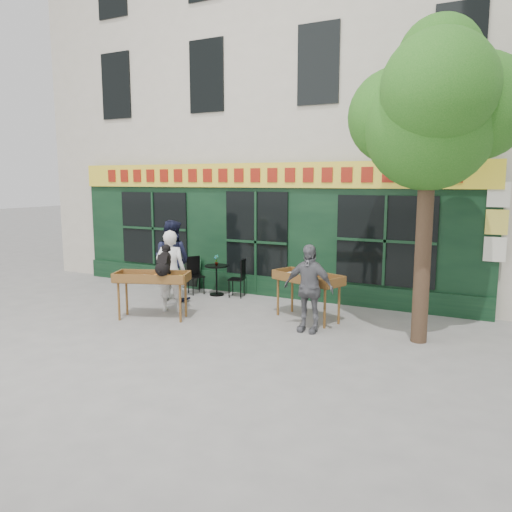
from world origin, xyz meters
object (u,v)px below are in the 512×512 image
object	(u,v)px
book_cart_center	(152,280)
woman	(171,271)
bistro_table	(216,274)
man_left	(172,260)
dog	(164,259)
book_cart_right	(308,281)
man_right	(308,288)

from	to	relation	value
book_cart_center	woman	xyz separation A→B (m)	(-0.00, 0.65, 0.08)
bistro_table	man_left	xyz separation A→B (m)	(-0.70, -0.90, 0.43)
dog	book_cart_right	xyz separation A→B (m)	(2.58, 1.44, -0.47)
book_cart_center	book_cart_right	xyz separation A→B (m)	(2.93, 1.39, 0.00)
bistro_table	dog	bearing A→B (deg)	-83.78
man_right	man_left	world-z (taller)	man_left
dog	man_right	size ratio (longest dim) A/B	0.35
book_cart_center	man_right	bearing A→B (deg)	-9.04
dog	bistro_table	xyz separation A→B (m)	(-0.27, 2.49, -0.75)
woman	man_right	world-z (taller)	woman
book_cart_center	dog	bearing A→B (deg)	-28.36
bistro_table	woman	bearing A→B (deg)	-92.51
dog	bistro_table	distance (m)	2.61
dog	book_cart_right	bearing A→B (deg)	8.94
man_right	bistro_table	size ratio (longest dim) A/B	2.23
book_cart_right	man_right	size ratio (longest dim) A/B	0.96
book_cart_center	book_cart_right	bearing A→B (deg)	5.15
book_cart_center	book_cart_right	world-z (taller)	same
man_right	book_cart_center	bearing A→B (deg)	-167.78
man_right	man_left	bearing A→B (deg)	167.82
dog	man_right	xyz separation A→B (m)	(2.88, 0.69, -0.44)
dog	book_cart_right	world-z (taller)	dog
woman	bistro_table	world-z (taller)	woman
book_cart_right	man_left	world-z (taller)	man_left
book_cart_center	bistro_table	xyz separation A→B (m)	(0.08, 2.44, -0.28)
man_right	man_left	size ratio (longest dim) A/B	0.87
woman	book_cart_right	world-z (taller)	woman
book_cart_center	bistro_table	size ratio (longest dim) A/B	2.13
woman	book_cart_right	size ratio (longest dim) A/B	1.11
man_right	dog	bearing A→B (deg)	-165.51
book_cart_center	dog	world-z (taller)	dog
book_cart_right	man_left	bearing A→B (deg)	-161.44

